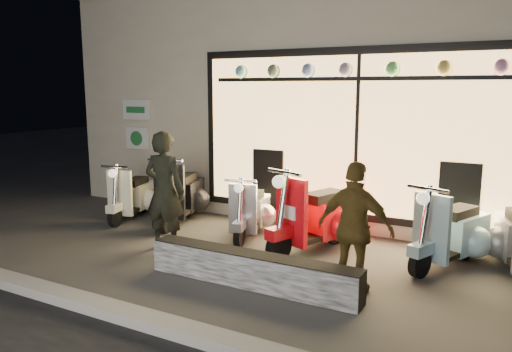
{
  "coord_description": "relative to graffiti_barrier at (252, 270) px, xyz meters",
  "views": [
    {
      "loc": [
        3.09,
        -5.42,
        2.27
      ],
      "look_at": [
        -0.22,
        0.6,
        1.05
      ],
      "focal_mm": 35.0,
      "sensor_mm": 36.0,
      "label": 1
    }
  ],
  "objects": [
    {
      "name": "graffiti_barrier",
      "position": [
        0.0,
        0.0,
        0.0
      ],
      "size": [
        2.62,
        0.28,
        0.4
      ],
      "primitive_type": "cube",
      "color": "black",
      "rests_on": "ground"
    },
    {
      "name": "shop_building",
      "position": [
        -0.41,
        5.63,
        1.9
      ],
      "size": [
        10.2,
        6.23,
        4.2
      ],
      "color": "beige",
      "rests_on": "ground"
    },
    {
      "name": "ground",
      "position": [
        -0.41,
        0.65,
        -0.2
      ],
      "size": [
        40.0,
        40.0,
        0.0
      ],
      "primitive_type": "plane",
      "color": "#383533",
      "rests_on": "ground"
    },
    {
      "name": "kerb",
      "position": [
        -0.41,
        -1.35,
        -0.14
      ],
      "size": [
        40.0,
        0.25,
        0.12
      ],
      "primitive_type": "cube",
      "color": "slate",
      "rests_on": "ground"
    },
    {
      "name": "scooter_red",
      "position": [
        0.17,
        1.72,
        0.26
      ],
      "size": [
        0.87,
        1.61,
        1.15
      ],
      "rotation": [
        0.0,
        0.0,
        -0.34
      ],
      "color": "black",
      "rests_on": "ground"
    },
    {
      "name": "man",
      "position": [
        -1.74,
        0.61,
        0.64
      ],
      "size": [
        0.65,
        0.46,
        1.68
      ],
      "primitive_type": "imported",
      "rotation": [
        0.0,
        0.0,
        3.24
      ],
      "color": "black",
      "rests_on": "ground"
    },
    {
      "name": "scooter_black",
      "position": [
        -2.5,
        2.0,
        0.25
      ],
      "size": [
        0.81,
        1.57,
        1.12
      ],
      "rotation": [
        0.0,
        0.0,
        0.3
      ],
      "color": "black",
      "rests_on": "ground"
    },
    {
      "name": "scooter_blue",
      "position": [
        1.93,
        1.93,
        0.23
      ],
      "size": [
        0.83,
        1.46,
        1.06
      ],
      "rotation": [
        0.0,
        0.0,
        -0.38
      ],
      "color": "black",
      "rests_on": "ground"
    },
    {
      "name": "scooter_silver",
      "position": [
        -1.04,
        1.85,
        0.18
      ],
      "size": [
        0.63,
        1.32,
        0.94
      ],
      "rotation": [
        0.0,
        0.0,
        0.24
      ],
      "color": "black",
      "rests_on": "ground"
    },
    {
      "name": "scooter_cream",
      "position": [
        -3.39,
        1.79,
        0.19
      ],
      "size": [
        0.66,
        1.36,
        0.97
      ],
      "rotation": [
        0.0,
        0.0,
        0.25
      ],
      "color": "black",
      "rests_on": "ground"
    },
    {
      "name": "woman",
      "position": [
        1.09,
        0.39,
        0.54
      ],
      "size": [
        0.89,
        0.42,
        1.49
      ],
      "primitive_type": "imported",
      "rotation": [
        0.0,
        0.0,
        3.07
      ],
      "color": "brown",
      "rests_on": "ground"
    }
  ]
}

